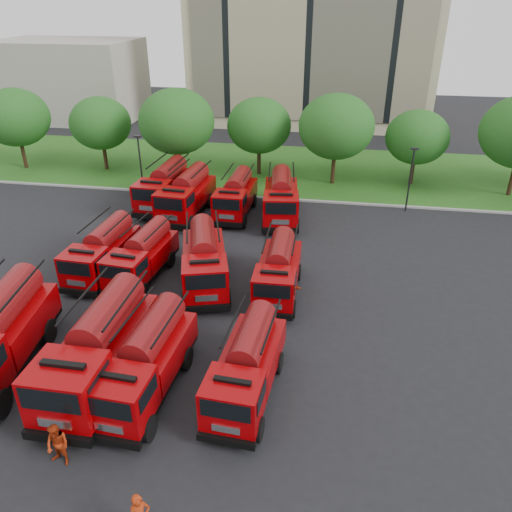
{
  "coord_description": "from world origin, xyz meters",
  "views": [
    {
      "loc": [
        6.3,
        -21.26,
        15.54
      ],
      "look_at": [
        2.03,
        4.23,
        1.8
      ],
      "focal_mm": 35.0,
      "sensor_mm": 36.0,
      "label": 1
    }
  ],
  "objects_px": {
    "fire_truck_6": "(204,260)",
    "firefighter_5": "(289,298)",
    "firefighter_3": "(242,409)",
    "firefighter_4": "(138,324)",
    "firefighter_2": "(243,388)",
    "fire_truck_2": "(145,361)",
    "fire_truck_1": "(99,348)",
    "fire_truck_4": "(103,251)",
    "fire_truck_5": "(142,256)",
    "fire_truck_8": "(165,186)",
    "fire_truck_11": "(281,198)",
    "firefighter_1": "(62,463)",
    "fire_truck_9": "(187,194)",
    "fire_truck_10": "(236,196)",
    "fire_truck_7": "(278,270)",
    "fire_truck_3": "(247,366)"
  },
  "relations": [
    {
      "from": "fire_truck_8",
      "to": "fire_truck_10",
      "type": "relative_size",
      "value": 1.11
    },
    {
      "from": "fire_truck_10",
      "to": "firefighter_1",
      "type": "height_order",
      "value": "fire_truck_10"
    },
    {
      "from": "fire_truck_10",
      "to": "firefighter_3",
      "type": "xyz_separation_m",
      "value": [
        4.41,
        -20.4,
        -1.54
      ]
    },
    {
      "from": "fire_truck_5",
      "to": "fire_truck_8",
      "type": "relative_size",
      "value": 0.88
    },
    {
      "from": "fire_truck_6",
      "to": "firefighter_3",
      "type": "bearing_deg",
      "value": -83.31
    },
    {
      "from": "fire_truck_3",
      "to": "firefighter_2",
      "type": "relative_size",
      "value": 3.61
    },
    {
      "from": "firefighter_3",
      "to": "firefighter_4",
      "type": "bearing_deg",
      "value": -62.41
    },
    {
      "from": "firefighter_4",
      "to": "firefighter_5",
      "type": "bearing_deg",
      "value": -107.01
    },
    {
      "from": "firefighter_4",
      "to": "firefighter_2",
      "type": "bearing_deg",
      "value": -164.93
    },
    {
      "from": "fire_truck_1",
      "to": "fire_truck_3",
      "type": "distance_m",
      "value": 6.5
    },
    {
      "from": "fire_truck_2",
      "to": "fire_truck_8",
      "type": "height_order",
      "value": "fire_truck_8"
    },
    {
      "from": "fire_truck_2",
      "to": "fire_truck_4",
      "type": "xyz_separation_m",
      "value": [
        -6.31,
        9.46,
        -0.08
      ]
    },
    {
      "from": "fire_truck_1",
      "to": "fire_truck_9",
      "type": "height_order",
      "value": "fire_truck_1"
    },
    {
      "from": "fire_truck_1",
      "to": "fire_truck_4",
      "type": "relative_size",
      "value": 1.19
    },
    {
      "from": "fire_truck_1",
      "to": "fire_truck_11",
      "type": "height_order",
      "value": "fire_truck_1"
    },
    {
      "from": "fire_truck_8",
      "to": "firefighter_2",
      "type": "xyz_separation_m",
      "value": [
        10.16,
        -19.81,
        -1.69
      ]
    },
    {
      "from": "fire_truck_8",
      "to": "firefighter_4",
      "type": "distance_m",
      "value": 16.53
    },
    {
      "from": "fire_truck_2",
      "to": "firefighter_3",
      "type": "relative_size",
      "value": 4.19
    },
    {
      "from": "fire_truck_6",
      "to": "firefighter_5",
      "type": "bearing_deg",
      "value": -24.37
    },
    {
      "from": "fire_truck_7",
      "to": "fire_truck_9",
      "type": "distance_m",
      "value": 13.28
    },
    {
      "from": "fire_truck_9",
      "to": "fire_truck_10",
      "type": "distance_m",
      "value": 3.81
    },
    {
      "from": "fire_truck_9",
      "to": "firefighter_1",
      "type": "distance_m",
      "value": 23.56
    },
    {
      "from": "fire_truck_2",
      "to": "firefighter_2",
      "type": "bearing_deg",
      "value": 14.09
    },
    {
      "from": "fire_truck_9",
      "to": "fire_truck_6",
      "type": "bearing_deg",
      "value": -63.82
    },
    {
      "from": "fire_truck_8",
      "to": "fire_truck_10",
      "type": "xyz_separation_m",
      "value": [
        5.96,
        -0.65,
        -0.16
      ]
    },
    {
      "from": "fire_truck_7",
      "to": "firefighter_3",
      "type": "height_order",
      "value": "fire_truck_7"
    },
    {
      "from": "fire_truck_1",
      "to": "firefighter_4",
      "type": "distance_m",
      "value": 4.72
    },
    {
      "from": "fire_truck_8",
      "to": "fire_truck_10",
      "type": "height_order",
      "value": "fire_truck_8"
    },
    {
      "from": "fire_truck_6",
      "to": "firefighter_1",
      "type": "distance_m",
      "value": 13.63
    },
    {
      "from": "fire_truck_11",
      "to": "firefighter_3",
      "type": "relative_size",
      "value": 4.44
    },
    {
      "from": "fire_truck_5",
      "to": "firefighter_1",
      "type": "height_order",
      "value": "fire_truck_5"
    },
    {
      "from": "fire_truck_6",
      "to": "firefighter_5",
      "type": "relative_size",
      "value": 4.92
    },
    {
      "from": "fire_truck_4",
      "to": "fire_truck_5",
      "type": "height_order",
      "value": "fire_truck_4"
    },
    {
      "from": "fire_truck_6",
      "to": "firefighter_1",
      "type": "relative_size",
      "value": 4.06
    },
    {
      "from": "fire_truck_11",
      "to": "firefighter_2",
      "type": "height_order",
      "value": "fire_truck_11"
    },
    {
      "from": "fire_truck_9",
      "to": "fire_truck_8",
      "type": "bearing_deg",
      "value": 152.16
    },
    {
      "from": "firefighter_1",
      "to": "firefighter_4",
      "type": "xyz_separation_m",
      "value": [
        -0.45,
        8.82,
        0.0
      ]
    },
    {
      "from": "firefighter_1",
      "to": "firefighter_2",
      "type": "distance_m",
      "value": 7.73
    },
    {
      "from": "fire_truck_2",
      "to": "firefighter_3",
      "type": "bearing_deg",
      "value": -2.9
    },
    {
      "from": "fire_truck_4",
      "to": "firefighter_4",
      "type": "bearing_deg",
      "value": -47.97
    },
    {
      "from": "fire_truck_9",
      "to": "firefighter_2",
      "type": "height_order",
      "value": "fire_truck_9"
    },
    {
      "from": "fire_truck_6",
      "to": "firefighter_5",
      "type": "height_order",
      "value": "fire_truck_6"
    },
    {
      "from": "fire_truck_8",
      "to": "fire_truck_11",
      "type": "distance_m",
      "value": 9.55
    },
    {
      "from": "fire_truck_7",
      "to": "firefighter_2",
      "type": "height_order",
      "value": "fire_truck_7"
    },
    {
      "from": "fire_truck_4",
      "to": "firefighter_2",
      "type": "distance_m",
      "value": 13.61
    },
    {
      "from": "firefighter_2",
      "to": "firefighter_5",
      "type": "height_order",
      "value": "firefighter_2"
    },
    {
      "from": "fire_truck_2",
      "to": "firefighter_3",
      "type": "height_order",
      "value": "fire_truck_2"
    },
    {
      "from": "fire_truck_8",
      "to": "fire_truck_6",
      "type": "bearing_deg",
      "value": -58.39
    },
    {
      "from": "fire_truck_1",
      "to": "fire_truck_9",
      "type": "xyz_separation_m",
      "value": [
        -1.69,
        18.96,
        -0.14
      ]
    },
    {
      "from": "fire_truck_10",
      "to": "fire_truck_1",
      "type": "bearing_deg",
      "value": -95.27
    }
  ]
}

